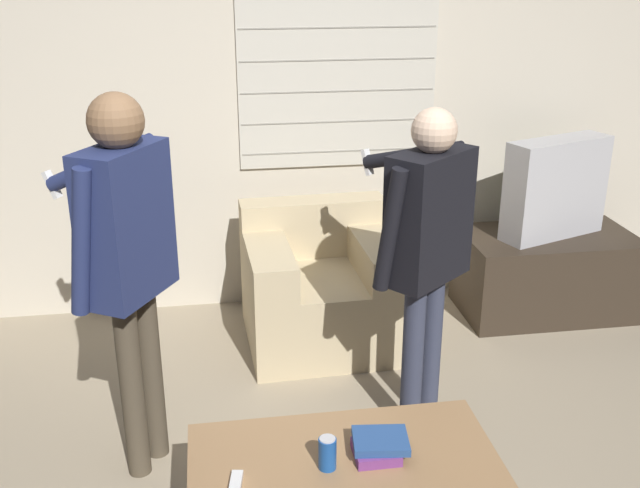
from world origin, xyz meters
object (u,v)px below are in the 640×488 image
Objects in this scene: armchair_beige at (321,288)px; tv at (555,188)px; person_right_standing at (426,236)px; soda_can at (327,453)px; book_stack at (378,446)px; person_left_standing at (126,243)px; coffee_table at (344,467)px; spare_remote at (236,485)px.

tv reaches higher than armchair_beige.
person_right_standing is at bearing 107.09° from armchair_beige.
soda_can is at bearing 79.71° from armchair_beige.
book_stack is (-0.38, -0.76, -0.52)m from person_right_standing.
person_left_standing reaches higher than soda_can.
coffee_table is at bearing 27.96° from tv.
book_stack is 1.64× the size of spare_remote.
coffee_table is 1.60× the size of tv.
person_right_standing is 1.37m from spare_remote.
person_left_standing reaches higher than spare_remote.
tv is at bearing 47.80° from soda_can.
spare_remote is (0.38, -0.77, -0.63)m from person_left_standing.
person_right_standing is at bearing 53.28° from spare_remote.
spare_remote is (-0.91, -0.87, -0.55)m from person_right_standing.
person_left_standing is 7.57× the size of book_stack.
person_right_standing is at bearing 63.55° from book_stack.
armchair_beige is 1.56m from tv.
tv is 5.28× the size of spare_remote.
person_left_standing reaches higher than armchair_beige.
armchair_beige is 1.90m from spare_remote.
person_left_standing is 12.45× the size of spare_remote.
tv reaches higher than soda_can.
person_right_standing is at bearing 54.41° from soda_can.
soda_can is (-0.07, -0.04, 0.10)m from coffee_table.
soda_can is at bearing 19.62° from spare_remote.
armchair_beige is at bearing 81.81° from spare_remote.
spare_remote is at bearing -123.70° from person_left_standing.
tv is (1.65, 1.86, 0.44)m from coffee_table.
spare_remote is (-0.53, -0.10, -0.03)m from book_stack.
tv is at bearing -176.24° from armchair_beige.
soda_can reaches higher than coffee_table.
person_left_standing is 1.07× the size of person_right_standing.
person_right_standing reaches higher than coffee_table.
armchair_beige is 1.26× the size of tv.
tv reaches higher than coffee_table.
book_stack is (0.13, 0.00, 0.07)m from coffee_table.
tv is 0.42× the size of person_left_standing.
person_left_standing is 1.30m from person_right_standing.
book_stack is 0.21m from soda_can.
person_left_standing reaches higher than book_stack.
person_right_standing reaches higher than spare_remote.
soda_can is at bearing 27.39° from tv.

